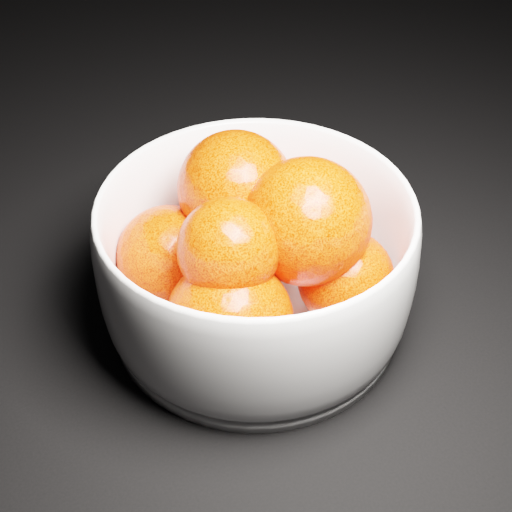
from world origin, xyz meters
name	(u,v)px	position (x,y,z in m)	size (l,w,h in m)	color
bowl	(256,262)	(0.25, -0.25, 0.06)	(0.25, 0.25, 0.12)	white
orange_pile	(255,244)	(0.25, -0.25, 0.08)	(0.19, 0.19, 0.15)	#FF2E08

